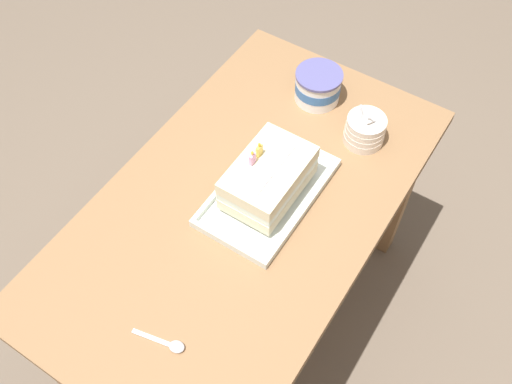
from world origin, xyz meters
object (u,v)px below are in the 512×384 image
object	(u,v)px
serving_spoon_near_tray	(172,345)
ice_cream_tub	(318,86)
birthday_cake	(268,177)
bowl_stack	(365,130)
foil_tray	(268,193)

from	to	relation	value
serving_spoon_near_tray	ice_cream_tub	bearing A→B (deg)	7.21
birthday_cake	bowl_stack	size ratio (longest dim) A/B	1.92
serving_spoon_near_tray	foil_tray	bearing A→B (deg)	5.07
birthday_cake	serving_spoon_near_tray	size ratio (longest dim) A/B	1.85
foil_tray	serving_spoon_near_tray	world-z (taller)	foil_tray
bowl_stack	ice_cream_tub	distance (m)	0.20
birthday_cake	serving_spoon_near_tray	world-z (taller)	birthday_cake
serving_spoon_near_tray	bowl_stack	bearing A→B (deg)	-6.21
foil_tray	bowl_stack	distance (m)	0.32
foil_tray	serving_spoon_near_tray	size ratio (longest dim) A/B	2.93
bowl_stack	foil_tray	bearing A→B (deg)	157.74
ice_cream_tub	serving_spoon_near_tray	distance (m)	0.82
ice_cream_tub	foil_tray	bearing A→B (deg)	-170.19
ice_cream_tub	bowl_stack	bearing A→B (deg)	-110.78
birthday_cake	bowl_stack	distance (m)	0.32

